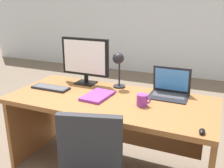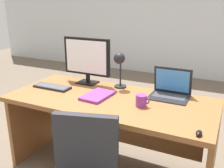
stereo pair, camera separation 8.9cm
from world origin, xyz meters
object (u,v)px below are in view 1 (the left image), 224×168
Objects in this scene: coffee_mug at (142,100)px; book at (98,96)px; laptop at (170,87)px; monitor at (85,58)px; desk_lamp at (118,63)px; keyboard at (51,88)px; mouse at (202,131)px; desk at (112,117)px.

book is at bearing 175.93° from coffee_mug.
laptop is 0.66m from book.
desk_lamp is (0.36, 0.01, -0.01)m from monitor.
laptop is at bearing 65.97° from coffee_mug.
mouse is at bearing -13.21° from keyboard.
laptop is 0.72m from mouse.
desk_lamp is at bearing 1.05° from monitor.
desk_lamp is 3.00× the size of coffee_mug.
desk is 0.52m from desk_lamp.
coffee_mug is (0.71, -0.34, -0.22)m from monitor.
mouse reaches higher than book.
keyboard is at bearing -129.18° from monitor.
keyboard is at bearing 177.81° from book.
book reaches higher than keyboard.
mouse is at bearing -30.21° from coffee_mug.
monitor is at bearing 149.44° from desk.
mouse is at bearing -19.10° from book.
mouse is 0.57m from coffee_mug.
desk_lamp reaches higher than keyboard.
monitor reaches higher than coffee_mug.
mouse is (1.44, -0.34, 0.00)m from keyboard.
keyboard is 0.52m from book.
monitor is at bearing 50.82° from keyboard.
mouse is at bearing -36.67° from desk_lamp.
desk_lamp is (-0.04, 0.24, 0.45)m from desk.
desk_lamp is (0.59, 0.29, 0.24)m from keyboard.
mouse is at bearing -61.91° from laptop.
laptop is at bearing 118.09° from mouse.
monitor is at bearing 152.68° from mouse.
coffee_mug is (0.42, -0.03, 0.04)m from book.
laptop reaches higher than mouse.
keyboard is (-0.64, -0.05, 0.21)m from desk.
monitor reaches higher than keyboard.
coffee_mug is (0.35, -0.34, -0.20)m from desk_lamp.
desk_lamp is 1.08× the size of book.
laptop reaches higher than book.
keyboard is 5.25× the size of mouse.
keyboard is (-1.10, -0.30, -0.07)m from laptop.
book is at bearing -149.56° from desk.
laptop reaches higher than desk.
monitor is 7.10× the size of mouse.
book is at bearing 160.90° from mouse.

